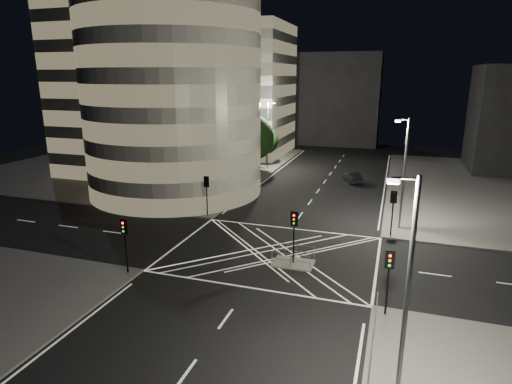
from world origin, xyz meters
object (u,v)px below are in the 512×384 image
(traffic_signal_fl, at_px, (207,188))
(street_lamp_left_far, at_px, (268,133))
(central_island, at_px, (293,263))
(traffic_signal_nl, at_px, (125,236))
(sedan, at_px, (352,177))
(street_lamp_left_near, at_px, (221,153))
(traffic_signal_island, at_px, (294,228))
(traffic_signal_fr, at_px, (393,205))
(traffic_signal_nr, at_px, (389,271))
(street_lamp_right_far, at_px, (404,170))
(street_lamp_right_near, at_px, (406,289))

(traffic_signal_fl, relative_size, street_lamp_left_far, 0.40)
(central_island, relative_size, traffic_signal_nl, 0.75)
(sedan, bearing_deg, street_lamp_left_near, 22.78)
(traffic_signal_island, bearing_deg, traffic_signal_fr, 50.67)
(central_island, bearing_deg, street_lamp_left_far, 109.95)
(traffic_signal_nr, bearing_deg, traffic_signal_fr, 90.00)
(street_lamp_left_near, bearing_deg, traffic_signal_nl, -88.06)
(traffic_signal_nl, distance_m, traffic_signal_island, 12.03)
(traffic_signal_island, relative_size, street_lamp_right_far, 0.40)
(traffic_signal_fl, relative_size, street_lamp_right_far, 0.40)
(traffic_signal_island, xyz_separation_m, street_lamp_right_near, (7.44, -12.50, 2.63))
(street_lamp_left_far, relative_size, sedan, 2.37)
(street_lamp_left_near, distance_m, sedan, 19.52)
(traffic_signal_fl, xyz_separation_m, street_lamp_right_near, (18.24, -20.80, 2.63))
(traffic_signal_nr, xyz_separation_m, street_lamp_left_far, (-18.24, 36.80, 2.63))
(traffic_signal_fl, bearing_deg, central_island, -37.54)
(traffic_signal_island, height_order, street_lamp_left_near, street_lamp_left_near)
(central_island, height_order, traffic_signal_nr, traffic_signal_nr)
(traffic_signal_fr, relative_size, traffic_signal_island, 1.00)
(central_island, xyz_separation_m, street_lamp_right_far, (7.44, 10.50, 5.47))
(traffic_signal_fr, distance_m, traffic_signal_island, 10.73)
(traffic_signal_nr, bearing_deg, street_lamp_right_far, 87.70)
(traffic_signal_nr, distance_m, traffic_signal_island, 8.62)
(traffic_signal_island, xyz_separation_m, street_lamp_left_near, (-11.44, 13.50, 2.63))
(traffic_signal_nl, relative_size, sedan, 0.95)
(traffic_signal_fl, height_order, traffic_signal_island, same)
(central_island, distance_m, street_lamp_right_near, 15.54)
(traffic_signal_nl, bearing_deg, street_lamp_left_near, 91.94)
(central_island, bearing_deg, traffic_signal_fr, 50.67)
(traffic_signal_fr, relative_size, street_lamp_right_near, 0.40)
(traffic_signal_fl, distance_m, street_lamp_left_far, 23.36)
(sedan, bearing_deg, traffic_signal_fr, 81.57)
(street_lamp_left_far, bearing_deg, central_island, -70.05)
(traffic_signal_nr, bearing_deg, street_lamp_left_near, 134.13)
(street_lamp_right_far, distance_m, street_lamp_right_near, 23.00)
(traffic_signal_fr, bearing_deg, traffic_signal_nr, -90.00)
(traffic_signal_fl, height_order, street_lamp_right_near, street_lamp_right_near)
(street_lamp_right_near, relative_size, sedan, 2.37)
(central_island, height_order, street_lamp_left_far, street_lamp_left_far)
(traffic_signal_fl, distance_m, traffic_signal_nr, 22.24)
(traffic_signal_fr, bearing_deg, street_lamp_right_near, -88.25)
(traffic_signal_fl, distance_m, street_lamp_right_far, 18.55)
(central_island, relative_size, street_lamp_right_far, 0.30)
(traffic_signal_fl, relative_size, sedan, 0.95)
(traffic_signal_nl, xyz_separation_m, traffic_signal_fr, (17.60, 13.60, 0.00))
(traffic_signal_nl, xyz_separation_m, traffic_signal_nr, (17.60, 0.00, 0.00))
(street_lamp_right_near, bearing_deg, traffic_signal_fr, 91.75)
(street_lamp_right_near, bearing_deg, street_lamp_right_far, 90.00)
(central_island, bearing_deg, traffic_signal_island, 0.00)
(central_island, bearing_deg, street_lamp_right_near, -59.25)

